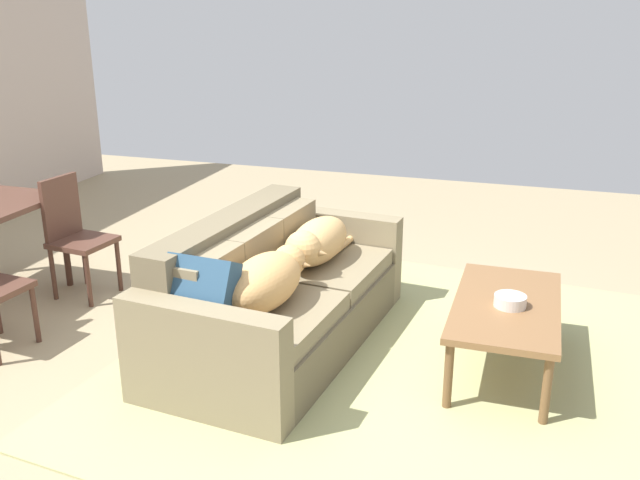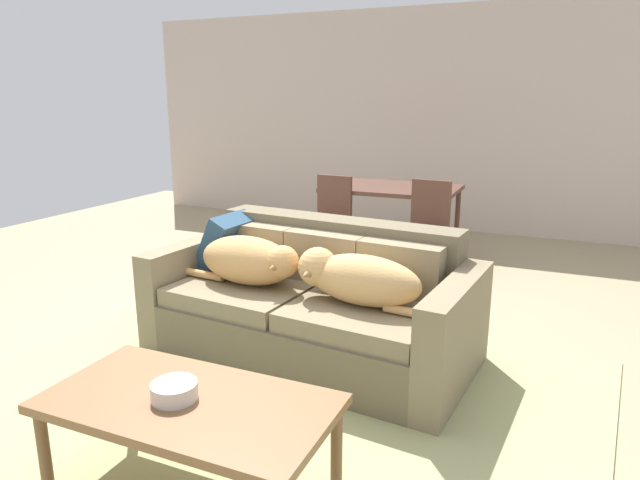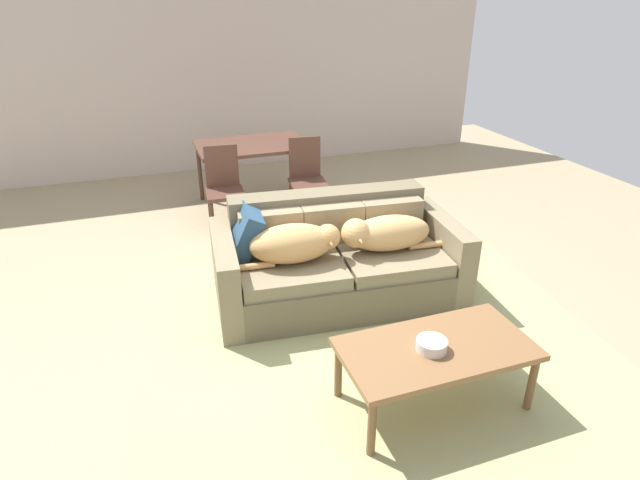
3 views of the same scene
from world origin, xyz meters
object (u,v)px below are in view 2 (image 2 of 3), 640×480
Objects in this scene: coffee_table at (189,410)px; dining_chair_near_left at (329,220)px; bowl_on_coffee_table at (174,391)px; dog_on_left_cushion at (251,261)px; dining_chair_near_right at (426,228)px; couch at (315,306)px; throw_pillow_by_left_arm at (226,242)px; dining_table at (392,194)px; dog_on_right_cushion at (355,278)px.

dining_chair_near_left is (-0.73, 3.22, 0.09)m from coffee_table.
dog_on_left_cushion is at bearing 107.85° from bowl_on_coffee_table.
coffee_table is (0.49, -1.34, -0.21)m from dog_on_left_cushion.
coffee_table is 1.29× the size of dining_chair_near_right.
bowl_on_coffee_table reaches higher than coffee_table.
couch is at bearing -93.97° from dining_chair_near_right.
coffee_table is at bearing -87.68° from dining_chair_near_right.
throw_pillow_by_left_arm reaches higher than bowl_on_coffee_table.
throw_pillow_by_left_arm reaches higher than couch.
bowl_on_coffee_table is (0.79, -1.62, -0.15)m from throw_pillow_by_left_arm.
dog_on_left_cushion is at bearing 110.06° from coffee_table.
throw_pillow_by_left_arm is 1.81m from bowl_on_coffee_table.
couch is 1.87m from dining_chair_near_left.
dog_on_left_cushion is at bearing -95.15° from dining_table.
bowl_on_coffee_table is 3.81m from dining_table.
dining_table is (0.57, 2.17, 0.05)m from throw_pillow_by_left_arm.
throw_pillow_by_left_arm reaches higher than coffee_table.
throw_pillow_by_left_arm is at bearing 117.68° from coffee_table.
bowl_on_coffee_table is 0.21× the size of dining_chair_near_right.
couch is 0.82m from throw_pillow_by_left_arm.
dog_on_right_cushion is (0.74, -0.06, -0.00)m from dog_on_left_cushion.
bowl_on_coffee_table is 0.15× the size of dining_table.
dining_chair_near_right is (0.27, 3.22, 0.02)m from bowl_on_coffee_table.
dog_on_right_cushion is 2.17m from dining_chair_near_left.
dining_chair_near_right reaches higher than bowl_on_coffee_table.
dining_chair_near_left is (-0.46, -0.55, -0.20)m from dining_table.
dining_chair_near_left is at bearing 102.74° from dog_on_left_cushion.
dining_chair_near_left reaches higher than dining_table.
dining_chair_near_right reaches higher than coffee_table.
dog_on_left_cushion is 0.93× the size of dining_chair_near_left.
dining_chair_near_right reaches higher than couch.
dog_on_right_cushion reaches higher than bowl_on_coffee_table.
dining_chair_near_right reaches higher than dining_chair_near_left.
dining_table is at bearing 54.94° from dining_chair_near_left.
coffee_table is at bearing -95.30° from dog_on_right_cushion.
dining_chair_near_right is at bearing 85.27° from bowl_on_coffee_table.
dog_on_left_cushion reaches higher than dog_on_right_cushion.
dining_chair_near_left is at bearing -175.09° from dining_chair_near_right.
dining_chair_near_left is at bearing 85.93° from throw_pillow_by_left_arm.
bowl_on_coffee_table is at bearing -64.05° from throw_pillow_by_left_arm.
dining_chair_near_right is at bearing 86.16° from coffee_table.
dining_table is 0.74m from dining_chair_near_left.
bowl_on_coffee_table is (-0.05, -0.02, 0.08)m from coffee_table.
coffee_table is 3.21m from dining_chair_near_right.
dining_chair_near_left reaches higher than coffee_table.
coffee_table is at bearing -64.36° from dog_on_left_cushion.
coffee_table is 0.10m from bowl_on_coffee_table.
throw_pillow_by_left_arm is at bearing -89.49° from dining_chair_near_left.
couch is 2.34m from dining_table.
bowl_on_coffee_table is at bearing -66.57° from dog_on_left_cushion.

